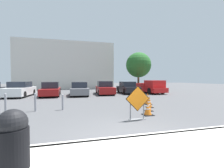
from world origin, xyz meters
name	(u,v)px	position (x,y,z in m)	size (l,w,h in m)	color
ground_plane	(91,98)	(0.00, 10.00, 0.00)	(96.00, 96.00, 0.00)	#4C4C4F
sidewalk_strip	(153,161)	(0.00, -1.22, 0.07)	(25.26, 2.44, 0.14)	beige
curb_lip	(131,138)	(0.00, 0.00, 0.07)	(25.26, 0.20, 0.14)	beige
road_closed_sign	(138,101)	(1.09, 1.99, 0.80)	(1.10, 0.20, 1.48)	black
traffic_cone_nearest	(148,109)	(1.94, 2.66, 0.30)	(0.50, 0.50, 0.61)	black
traffic_cone_second	(149,105)	(2.43, 3.50, 0.33)	(0.40, 0.40, 0.68)	black
traffic_cone_third	(149,102)	(2.98, 4.42, 0.34)	(0.41, 0.41, 0.70)	black
traffic_cone_fourth	(148,99)	(3.44, 5.52, 0.38)	(0.49, 0.49, 0.78)	black
parked_car_second	(20,90)	(-6.82, 12.90, 0.69)	(2.14, 4.38, 1.50)	white
parked_car_third	(51,89)	(-3.89, 12.78, 0.68)	(1.95, 4.62, 1.46)	maroon
parked_car_fourth	(79,89)	(-0.97, 12.69, 0.66)	(1.95, 4.49, 1.44)	slate
parked_car_fifth	(105,88)	(1.96, 13.21, 0.69)	(2.04, 4.58, 1.52)	maroon
parked_car_sixth	(128,88)	(4.88, 13.40, 0.67)	(1.86, 4.05, 1.45)	black
pickup_truck	(151,87)	(7.82, 12.93, 0.72)	(2.09, 5.16, 1.60)	red
trash_bin	(13,139)	(-2.66, -0.95, 0.69)	(0.54, 0.54, 1.10)	black
bollard_nearest	(63,102)	(-2.21, 5.00, 0.48)	(0.12, 0.12, 0.91)	gray
bollard_second	(35,102)	(-3.64, 5.00, 0.54)	(0.12, 0.12, 1.02)	gray
bollard_third	(6,103)	(-5.06, 5.00, 0.54)	(0.12, 0.12, 1.02)	gray
building_facade_backdrop	(67,66)	(-2.71, 24.77, 4.13)	(16.43, 5.00, 8.25)	beige
street_tree_behind_lot	(138,65)	(8.51, 18.20, 4.00)	(3.99, 3.99, 6.01)	#513823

